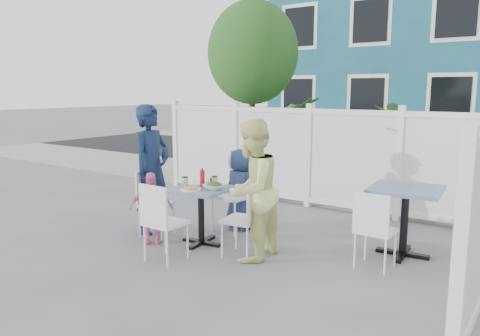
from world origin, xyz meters
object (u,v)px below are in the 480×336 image
Objects in this scene: man at (152,169)px; chair_left at (151,198)px; main_table at (201,201)px; boy at (240,189)px; woman at (252,190)px; chair_right at (247,214)px; toddler at (151,208)px; chair_back at (236,188)px; spare_table at (405,203)px; utility_cabinet at (220,147)px; chair_near at (161,217)px.

chair_left is at bearing -147.07° from man.
boy is at bearing 88.25° from main_table.
chair_left is 1.20m from boy.
man is 1.66m from woman.
chair_right is at bearing -99.38° from man.
toddler is at bearing -83.16° from woman.
boy reaches higher than chair_back.
chair_back is (-0.00, 0.75, 0.03)m from main_table.
chair_left is at bearing 84.54° from chair_right.
woman is (0.79, -0.81, 0.21)m from chair_back.
spare_table is 0.49× the size of man.
chair_back is 0.89× the size of boy.
boy reaches higher than main_table.
boy reaches higher than toddler.
woman reaches higher than chair_left.
chair_back is (2.83, -3.32, -0.03)m from utility_cabinet.
main_table is at bearing -98.68° from woman.
chair_back is at bearing 35.40° from chair_right.
spare_table is 2.77m from chair_near.
chair_near is at bearing 35.68° from chair_left.
utility_cabinet is at bearing 19.39° from man.
man is 0.63m from toddler.
chair_back is at bearing 121.78° from chair_left.
utility_cabinet is at bearing 76.62° from toddler.
boy is (0.03, 0.06, -0.02)m from chair_back.
chair_right is (3.56, -4.12, -0.10)m from utility_cabinet.
chair_left is 0.33m from toddler.
man is (-0.10, 0.12, 0.35)m from chair_left.
main_table is 0.80m from boy.
boy is (-0.77, 0.87, -0.24)m from woman.
woman is at bearing -111.82° from chair_right.
main_table is 2.40m from spare_table.
toddler is at bearing 144.68° from chair_near.
chair_near is 0.56× the size of woman.
main_table is 0.83m from woman.
chair_left is at bearing 62.70° from boy.
chair_left is at bearing 50.40° from chair_back.
chair_back is (-0.73, 0.80, 0.07)m from chair_right.
spare_table is at bearing -37.12° from utility_cabinet.
man reaches higher than chair_near.
utility_cabinet reaches higher than boy.
chair_near reaches higher than chair_left.
utility_cabinet is 5.87m from spare_table.
utility_cabinet is 0.77× the size of woman.
spare_table is 0.94× the size of chair_near.
utility_cabinet is at bearing 121.31° from chair_near.
woman is 1.40m from toddler.
man is at bearing 140.21° from chair_near.
woman is (1.66, -0.10, -0.06)m from man.
chair_back is 0.07m from boy.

